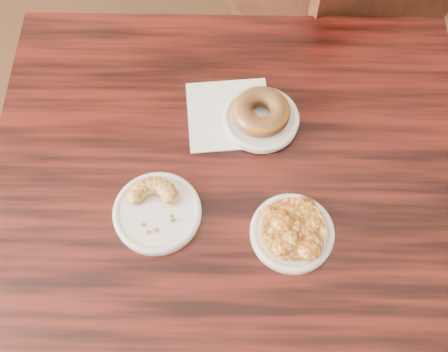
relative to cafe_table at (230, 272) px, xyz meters
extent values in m
cube|color=black|center=(0.00, 0.00, 0.00)|extent=(1.04, 1.04, 0.75)
cube|color=white|center=(0.03, 0.19, 0.38)|extent=(0.17, 0.17, 0.00)
cylinder|color=white|center=(0.08, 0.16, 0.38)|extent=(0.14, 0.14, 0.01)
cylinder|color=white|center=(-0.13, 0.01, 0.38)|extent=(0.15, 0.15, 0.01)
cylinder|color=white|center=(0.09, -0.07, 0.38)|extent=(0.14, 0.14, 0.01)
torus|color=brown|center=(0.08, 0.16, 0.41)|extent=(0.11, 0.11, 0.04)
camera|label=1|loc=(-0.08, -0.39, 1.27)|focal=45.00mm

